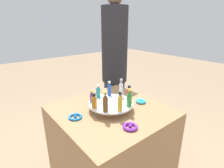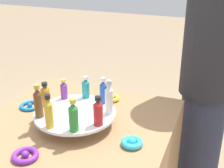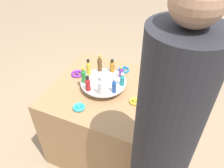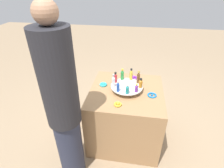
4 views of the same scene
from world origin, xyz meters
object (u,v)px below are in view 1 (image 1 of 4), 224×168
(bottle_brown, at_px, (105,103))
(ribbon_bow_teal, at_px, (141,101))
(bottle_green, at_px, (129,98))
(display_stand, at_px, (111,105))
(ribbon_bow_blue, at_px, (75,117))
(ribbon_bow_purple, at_px, (130,127))
(bottle_red, at_px, (129,94))
(bottle_amber, at_px, (94,101))
(ribbon_bow_gold, at_px, (97,95))
(bottle_purple, at_px, (92,97))
(bottle_blue, at_px, (109,89))
(bottle_clear, at_px, (121,88))
(bottle_teal, at_px, (98,92))
(bottle_gold, at_px, (120,102))
(person_figure, at_px, (114,68))

(bottle_brown, xyz_separation_m, ribbon_bow_teal, (0.02, -0.40, -0.12))
(bottle_green, bearing_deg, display_stand, 26.35)
(bottle_green, xyz_separation_m, ribbon_bow_blue, (0.19, 0.34, -0.11))
(bottle_green, distance_m, ribbon_bow_purple, 0.22)
(bottle_red, relative_size, bottle_brown, 0.85)
(bottle_amber, distance_m, ribbon_bow_gold, 0.36)
(ribbon_bow_blue, bearing_deg, bottle_amber, -112.13)
(bottle_green, height_order, bottle_purple, bottle_green)
(display_stand, bearing_deg, bottle_amber, 86.35)
(bottle_blue, xyz_separation_m, ribbon_bow_teal, (-0.19, -0.20, -0.11))
(bottle_clear, distance_m, bottle_brown, 0.29)
(bottle_blue, bearing_deg, bottle_green, 176.35)
(display_stand, xyz_separation_m, ribbon_bow_blue, (0.06, 0.28, -0.04))
(bottle_red, distance_m, bottle_purple, 0.29)
(bottle_blue, bearing_deg, bottle_teal, 76.35)
(bottle_green, distance_m, bottle_blue, 0.26)
(bottle_amber, relative_size, ribbon_bow_blue, 1.12)
(bottle_brown, bearing_deg, bottle_amber, 16.35)
(ribbon_bow_blue, xyz_separation_m, ribbon_bow_purple, (-0.34, -0.22, 0.00))
(bottle_gold, xyz_separation_m, bottle_purple, (0.25, 0.07, -0.02))
(bottle_teal, height_order, ribbon_bow_teal, bottle_teal)
(bottle_red, relative_size, ribbon_bow_teal, 1.43)
(ribbon_bow_purple, bearing_deg, person_figure, -34.00)
(bottle_clear, xyz_separation_m, bottle_brown, (-0.13, 0.26, -0.00))
(display_stand, relative_size, bottle_clear, 2.30)
(bottle_green, xyz_separation_m, ribbon_bow_teal, (0.07, -0.21, -0.11))
(display_stand, height_order, bottle_brown, bottle_brown)
(bottle_gold, height_order, bottle_red, bottle_gold)
(bottle_clear, bearing_deg, bottle_gold, 136.35)
(bottle_gold, bearing_deg, bottle_teal, -3.65)
(bottle_gold, height_order, ribbon_bow_gold, bottle_gold)
(bottle_teal, height_order, person_figure, person_figure)
(ribbon_bow_purple, bearing_deg, bottle_teal, -6.22)
(bottle_red, bearing_deg, person_figure, -30.65)
(bottle_green, bearing_deg, person_figure, -32.25)
(bottle_red, bearing_deg, bottle_clear, -3.65)
(ribbon_bow_blue, height_order, ribbon_bow_purple, ribbon_bow_purple)
(bottle_brown, height_order, ribbon_bow_gold, bottle_brown)
(bottle_teal, bearing_deg, ribbon_bow_blue, 107.81)
(bottle_blue, distance_m, ribbon_bow_blue, 0.38)
(bottle_teal, relative_size, ribbon_bow_blue, 1.08)
(bottle_purple, bearing_deg, bottle_clear, -103.65)
(bottle_red, bearing_deg, bottle_purple, 56.35)
(display_stand, relative_size, bottle_red, 2.84)
(bottle_purple, xyz_separation_m, person_figure, (0.45, -0.60, 0.04))
(display_stand, height_order, ribbon_bow_purple, display_stand)
(bottle_blue, relative_size, ribbon_bow_blue, 1.26)
(ribbon_bow_gold, distance_m, ribbon_bow_purple, 0.57)
(bottle_green, xyz_separation_m, person_figure, (0.69, -0.43, 0.02))
(ribbon_bow_blue, xyz_separation_m, ribbon_bow_teal, (-0.13, -0.56, 0.00))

